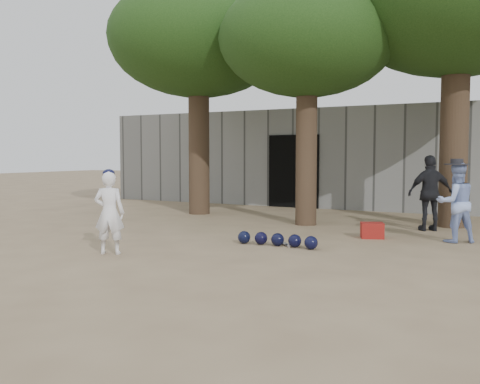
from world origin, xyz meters
The scene contains 9 objects.
ground centered at (0.00, 0.00, 0.00)m, with size 70.00×70.00×0.00m, color #937C5E.
boy_player centered at (-0.88, -0.70, 0.67)m, with size 0.49×0.32×1.34m, color white.
spectator_blue centered at (3.91, 3.18, 0.73)m, with size 0.71×0.55×1.46m, color #95ABE6.
spectator_dark centered at (3.26, 4.51, 0.80)m, with size 0.94×0.39×1.60m, color black.
red_bag centered at (2.45, 2.94, 0.15)m, with size 0.42×0.32×0.30m, color maroon.
back_building centered at (0.00, 10.33, 1.50)m, with size 16.00×5.24×3.00m.
helmet_row centered at (1.21, 1.25, 0.12)m, with size 1.51×0.29×0.23m.
bat_pile centered at (1.11, 1.55, 0.03)m, with size 0.67×0.72×0.06m.
tree_row centered at (0.74, 5.02, 4.69)m, with size 11.40×5.80×6.69m.
Camera 1 is at (5.02, -7.25, 1.60)m, focal length 40.00 mm.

